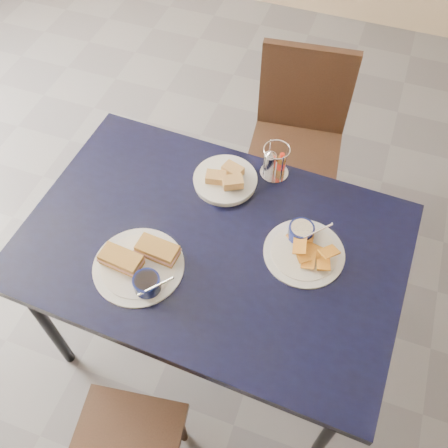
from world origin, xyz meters
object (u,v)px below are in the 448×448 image
(condiment_caddy, at_px, (274,163))
(bread_basket, at_px, (226,180))
(sandwich_plate, at_px, (140,264))
(dining_table, at_px, (212,251))
(plantain_plate, at_px, (304,245))
(chair_far, at_px, (300,130))

(condiment_caddy, bearing_deg, bread_basket, -144.59)
(sandwich_plate, height_order, bread_basket, sandwich_plate)
(dining_table, height_order, plantain_plate, plantain_plate)
(chair_far, xyz_separation_m, condiment_caddy, (-0.01, -0.50, 0.28))
(chair_far, distance_m, bread_basket, 0.68)
(chair_far, xyz_separation_m, plantain_plate, (0.19, -0.81, 0.25))
(sandwich_plate, bearing_deg, plantain_plate, 27.57)
(sandwich_plate, xyz_separation_m, bread_basket, (0.14, 0.45, -0.00))
(condiment_caddy, bearing_deg, dining_table, -106.13)
(bread_basket, distance_m, condiment_caddy, 0.19)
(dining_table, distance_m, condiment_caddy, 0.41)
(dining_table, bearing_deg, chair_far, 82.32)
(dining_table, bearing_deg, bread_basket, 99.49)
(dining_table, bearing_deg, plantain_plate, 14.81)
(dining_table, bearing_deg, condiment_caddy, 73.87)
(plantain_plate, bearing_deg, bread_basket, 151.67)
(bread_basket, bearing_deg, sandwich_plate, -107.83)
(dining_table, relative_size, chair_far, 1.50)
(bread_basket, height_order, condiment_caddy, condiment_caddy)
(bread_basket, relative_size, condiment_caddy, 1.76)
(sandwich_plate, distance_m, condiment_caddy, 0.64)
(plantain_plate, distance_m, bread_basket, 0.40)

